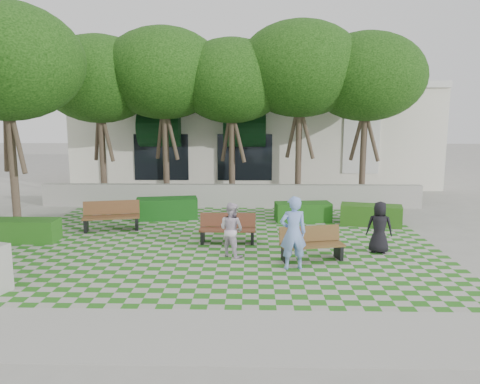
{
  "coord_description": "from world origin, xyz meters",
  "views": [
    {
      "loc": [
        0.85,
        -12.07,
        3.71
      ],
      "look_at": [
        0.5,
        1.5,
        1.4
      ],
      "focal_mm": 35.0,
      "sensor_mm": 36.0,
      "label": 1
    }
  ],
  "objects_px": {
    "bench_mid": "(228,229)",
    "person_white": "(231,229)",
    "hedge_midright": "(303,212)",
    "person_dark": "(379,227)",
    "hedge_west": "(25,230)",
    "hedge_midleft": "(167,208)",
    "bench_east": "(311,244)",
    "person_blue": "(293,233)",
    "hedge_east": "(371,215)",
    "bench_west": "(111,216)"
  },
  "relations": [
    {
      "from": "hedge_midleft",
      "to": "person_blue",
      "type": "relative_size",
      "value": 1.19
    },
    {
      "from": "hedge_east",
      "to": "person_white",
      "type": "bearing_deg",
      "value": -141.98
    },
    {
      "from": "bench_east",
      "to": "person_blue",
      "type": "relative_size",
      "value": 0.95
    },
    {
      "from": "hedge_midleft",
      "to": "person_white",
      "type": "relative_size",
      "value": 1.48
    },
    {
      "from": "bench_mid",
      "to": "bench_west",
      "type": "height_order",
      "value": "bench_west"
    },
    {
      "from": "hedge_midright",
      "to": "person_dark",
      "type": "relative_size",
      "value": 1.35
    },
    {
      "from": "hedge_midleft",
      "to": "person_dark",
      "type": "distance_m",
      "value": 7.49
    },
    {
      "from": "hedge_midleft",
      "to": "person_white",
      "type": "xyz_separation_m",
      "value": [
        2.47,
        -4.3,
        0.34
      ]
    },
    {
      "from": "bench_west",
      "to": "hedge_midleft",
      "type": "relative_size",
      "value": 0.87
    },
    {
      "from": "bench_mid",
      "to": "hedge_midleft",
      "type": "bearing_deg",
      "value": 127.48
    },
    {
      "from": "hedge_west",
      "to": "person_dark",
      "type": "height_order",
      "value": "person_dark"
    },
    {
      "from": "bench_mid",
      "to": "person_blue",
      "type": "height_order",
      "value": "person_blue"
    },
    {
      "from": "hedge_midright",
      "to": "hedge_midleft",
      "type": "relative_size",
      "value": 0.89
    },
    {
      "from": "bench_mid",
      "to": "hedge_midright",
      "type": "relative_size",
      "value": 0.86
    },
    {
      "from": "bench_west",
      "to": "hedge_east",
      "type": "height_order",
      "value": "bench_west"
    },
    {
      "from": "hedge_midright",
      "to": "hedge_midleft",
      "type": "height_order",
      "value": "hedge_midleft"
    },
    {
      "from": "person_white",
      "to": "person_dark",
      "type": "bearing_deg",
      "value": -139.5
    },
    {
      "from": "hedge_midleft",
      "to": "person_dark",
      "type": "relative_size",
      "value": 1.51
    },
    {
      "from": "bench_west",
      "to": "hedge_midright",
      "type": "xyz_separation_m",
      "value": [
        6.24,
        1.38,
        -0.12
      ]
    },
    {
      "from": "bench_west",
      "to": "hedge_east",
      "type": "bearing_deg",
      "value": -6.81
    },
    {
      "from": "person_blue",
      "to": "person_white",
      "type": "height_order",
      "value": "person_blue"
    },
    {
      "from": "bench_east",
      "to": "person_white",
      "type": "xyz_separation_m",
      "value": [
        -2.05,
        0.25,
        0.31
      ]
    },
    {
      "from": "bench_east",
      "to": "bench_mid",
      "type": "xyz_separation_m",
      "value": [
        -2.22,
        1.52,
        0.0
      ]
    },
    {
      "from": "bench_east",
      "to": "person_white",
      "type": "height_order",
      "value": "person_white"
    },
    {
      "from": "bench_east",
      "to": "hedge_east",
      "type": "distance_m",
      "value": 4.49
    },
    {
      "from": "bench_mid",
      "to": "bench_west",
      "type": "xyz_separation_m",
      "value": [
        -3.78,
        1.37,
        0.04
      ]
    },
    {
      "from": "bench_east",
      "to": "hedge_midleft",
      "type": "bearing_deg",
      "value": 122.33
    },
    {
      "from": "hedge_midright",
      "to": "person_dark",
      "type": "distance_m",
      "value": 3.99
    },
    {
      "from": "hedge_midright",
      "to": "person_blue",
      "type": "bearing_deg",
      "value": -98.82
    },
    {
      "from": "hedge_midleft",
      "to": "bench_mid",
      "type": "bearing_deg",
      "value": -52.83
    },
    {
      "from": "bench_east",
      "to": "bench_west",
      "type": "distance_m",
      "value": 6.66
    },
    {
      "from": "person_white",
      "to": "bench_mid",
      "type": "bearing_deg",
      "value": -47.83
    },
    {
      "from": "bench_mid",
      "to": "person_blue",
      "type": "distance_m",
      "value": 2.84
    },
    {
      "from": "hedge_midleft",
      "to": "person_white",
      "type": "height_order",
      "value": "person_white"
    },
    {
      "from": "hedge_midright",
      "to": "person_dark",
      "type": "bearing_deg",
      "value": -65.63
    },
    {
      "from": "hedge_midright",
      "to": "person_white",
      "type": "distance_m",
      "value": 4.64
    },
    {
      "from": "hedge_midright",
      "to": "person_blue",
      "type": "xyz_separation_m",
      "value": [
        -0.78,
        -5.0,
        0.56
      ]
    },
    {
      "from": "bench_mid",
      "to": "person_white",
      "type": "relative_size",
      "value": 1.13
    },
    {
      "from": "hedge_east",
      "to": "person_white",
      "type": "height_order",
      "value": "person_white"
    },
    {
      "from": "person_white",
      "to": "bench_east",
      "type": "bearing_deg",
      "value": -152.36
    },
    {
      "from": "bench_west",
      "to": "hedge_east",
      "type": "distance_m",
      "value": 8.48
    },
    {
      "from": "hedge_midleft",
      "to": "person_dark",
      "type": "height_order",
      "value": "person_dark"
    },
    {
      "from": "hedge_east",
      "to": "hedge_midright",
      "type": "relative_size",
      "value": 1.04
    },
    {
      "from": "bench_east",
      "to": "person_blue",
      "type": "xyz_separation_m",
      "value": [
        -0.54,
        -0.72,
        0.48
      ]
    },
    {
      "from": "bench_east",
      "to": "person_dark",
      "type": "distance_m",
      "value": 2.01
    },
    {
      "from": "bench_east",
      "to": "person_blue",
      "type": "distance_m",
      "value": 1.02
    },
    {
      "from": "bench_east",
      "to": "person_dark",
      "type": "bearing_deg",
      "value": 6.74
    },
    {
      "from": "hedge_midright",
      "to": "person_white",
      "type": "height_order",
      "value": "person_white"
    },
    {
      "from": "hedge_east",
      "to": "person_dark",
      "type": "relative_size",
      "value": 1.41
    },
    {
      "from": "bench_east",
      "to": "bench_mid",
      "type": "relative_size",
      "value": 1.05
    }
  ]
}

